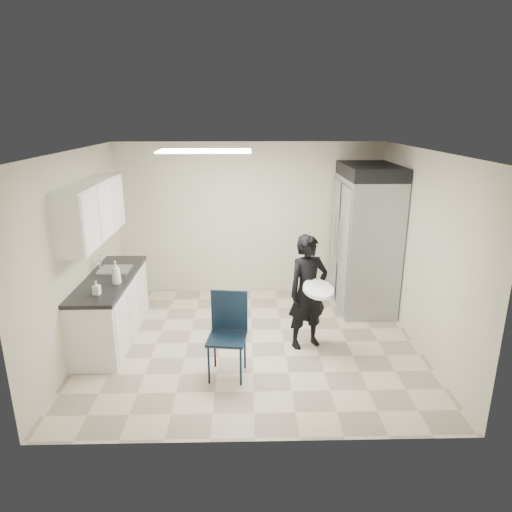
{
  "coord_description": "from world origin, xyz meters",
  "views": [
    {
      "loc": [
        -0.08,
        -5.68,
        3.03
      ],
      "look_at": [
        0.06,
        0.2,
        1.2
      ],
      "focal_mm": 32.0,
      "sensor_mm": 36.0,
      "label": 1
    }
  ],
  "objects_px": {
    "commercial_fridge": "(365,244)",
    "folding_chair": "(227,339)",
    "man_tuxedo": "(308,292)",
    "lower_counter": "(112,309)"
  },
  "relations": [
    {
      "from": "lower_counter",
      "to": "commercial_fridge",
      "type": "relative_size",
      "value": 0.9
    },
    {
      "from": "commercial_fridge",
      "to": "folding_chair",
      "type": "relative_size",
      "value": 2.11
    },
    {
      "from": "lower_counter",
      "to": "folding_chair",
      "type": "xyz_separation_m",
      "value": [
        1.64,
        -1.03,
        0.07
      ]
    },
    {
      "from": "lower_counter",
      "to": "folding_chair",
      "type": "bearing_deg",
      "value": -31.98
    },
    {
      "from": "lower_counter",
      "to": "commercial_fridge",
      "type": "bearing_deg",
      "value": 15.88
    },
    {
      "from": "commercial_fridge",
      "to": "man_tuxedo",
      "type": "height_order",
      "value": "commercial_fridge"
    },
    {
      "from": "lower_counter",
      "to": "commercial_fridge",
      "type": "height_order",
      "value": "commercial_fridge"
    },
    {
      "from": "commercial_fridge",
      "to": "folding_chair",
      "type": "distance_m",
      "value": 3.05
    },
    {
      "from": "folding_chair",
      "to": "man_tuxedo",
      "type": "distance_m",
      "value": 1.32
    },
    {
      "from": "man_tuxedo",
      "to": "lower_counter",
      "type": "bearing_deg",
      "value": 151.26
    }
  ]
}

